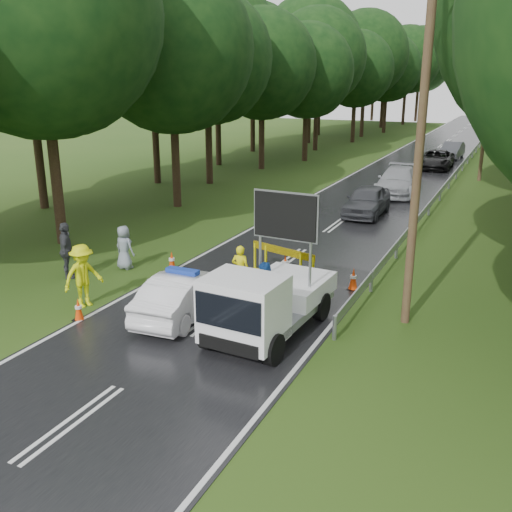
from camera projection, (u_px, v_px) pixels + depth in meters
The scene contains 24 objects.
ground at pixel (214, 316), 16.86m from camera, with size 160.00×160.00×0.00m, color #284914.
road at pixel (407, 171), 42.81m from camera, with size 7.00×140.00×0.02m, color black.
guardrail at pixel (459, 168), 40.87m from camera, with size 0.12×60.06×0.70m.
utility_pole_near at pixel (420, 145), 14.98m from camera, with size 1.40×0.24×10.00m.
utility_pole_mid at pixel (488, 104), 37.47m from camera, with size 1.40×0.24×10.00m.
utility_pole_far at pixel (505, 94), 59.96m from camera, with size 1.40×0.24×10.00m.
tree_left_near at pixel (12, 54), 19.94m from camera, with size 7.92×7.92×11.52m.
police_sedan at pixel (184, 295), 16.67m from camera, with size 1.73×4.15×1.47m.
work_truck at pixel (265, 302), 15.28m from camera, with size 2.35×4.82×3.75m.
barrier at pixel (283, 255), 19.85m from camera, with size 2.61×0.82×1.12m.
officer at pixel (240, 270), 18.46m from camera, with size 0.59×0.39×1.62m, color yellow.
civilian at pixel (266, 291), 16.45m from camera, with size 0.84×0.65×1.72m, color #164595.
bystander_left at pixel (83, 276), 17.35m from camera, with size 1.28×0.73×1.98m, color #DDEB0C.
bystander_mid at pixel (66, 251), 19.83m from camera, with size 1.17×0.49×2.00m, color #393A40.
bystander_right at pixel (124, 247), 20.83m from camera, with size 0.80×0.52×1.63m, color gray.
queue_car_first at pixel (367, 201), 29.00m from camera, with size 1.79×4.45×1.52m, color #393A3F.
queue_car_second at pixel (398, 181), 34.26m from camera, with size 2.24×5.50×1.60m, color #A1A2A8.
queue_car_third at pixel (436, 160), 43.81m from camera, with size 2.35×5.09×1.42m, color black.
queue_car_fourth at pixel (452, 150), 49.39m from camera, with size 1.49×4.28×1.41m, color #3C3D43.
cone_near_left at pixel (79, 310), 16.51m from camera, with size 0.32×0.32×0.68m.
cone_center at pixel (245, 296), 17.49m from camera, with size 0.33×0.33×0.69m.
cone_far at pixel (285, 264), 20.42m from camera, with size 0.35×0.35×0.74m.
cone_left_mid at pixel (172, 261), 20.71m from camera, with size 0.35×0.35×0.75m.
cone_right at pixel (353, 279), 18.88m from camera, with size 0.36×0.36×0.76m.
Camera 1 is at (7.68, -13.57, 6.77)m, focal length 40.00 mm.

